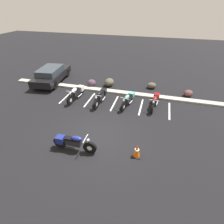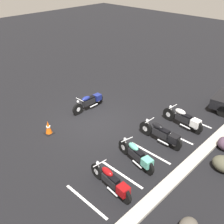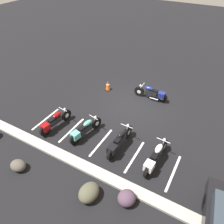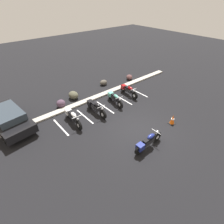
{
  "view_description": "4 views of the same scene",
  "coord_description": "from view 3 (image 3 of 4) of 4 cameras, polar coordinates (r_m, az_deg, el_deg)",
  "views": [
    {
      "loc": [
        2.63,
        -6.55,
        6.04
      ],
      "look_at": [
        0.46,
        1.37,
        0.73
      ],
      "focal_mm": 28.0,
      "sensor_mm": 36.0,
      "label": 1
    },
    {
      "loc": [
        7.57,
        8.6,
        7.27
      ],
      "look_at": [
        -0.57,
        0.72,
        0.63
      ],
      "focal_mm": 42.0,
      "sensor_mm": 36.0,
      "label": 2
    },
    {
      "loc": [
        -4.2,
        9.93,
        7.87
      ],
      "look_at": [
        0.25,
        2.1,
        0.82
      ],
      "focal_mm": 35.0,
      "sensor_mm": 36.0,
      "label": 3
    },
    {
      "loc": [
        -6.7,
        -5.24,
        7.32
      ],
      "look_at": [
        -0.87,
        1.72,
        0.97
      ],
      "focal_mm": 28.0,
      "sensor_mm": 36.0,
      "label": 4
    }
  ],
  "objects": [
    {
      "name": "ground",
      "position": [
        13.35,
        5.39,
        1.73
      ],
      "size": [
        60.0,
        60.0,
        0.0
      ],
      "primitive_type": "plane",
      "color": "black"
    },
    {
      "name": "motorcycle_navy_featured",
      "position": [
        13.81,
        10.49,
        4.85
      ],
      "size": [
        2.16,
        0.6,
        0.85
      ],
      "rotation": [
        0.0,
        0.0,
        0.02
      ],
      "color": "black",
      "rests_on": "ground"
    },
    {
      "name": "parked_bike_0",
      "position": [
        9.87,
        11.26,
        -11.46
      ],
      "size": [
        0.64,
        2.29,
        0.9
      ],
      "rotation": [
        0.0,
        0.0,
        -1.64
      ],
      "color": "black",
      "rests_on": "ground"
    },
    {
      "name": "parked_bike_1",
      "position": [
        10.33,
        1.84,
        -7.67
      ],
      "size": [
        0.64,
        2.29,
        0.9
      ],
      "rotation": [
        0.0,
        0.0,
        -1.59
      ],
      "color": "black",
      "rests_on": "ground"
    },
    {
      "name": "parked_bike_2",
      "position": [
        11.03,
        -7.24,
        -4.61
      ],
      "size": [
        0.75,
        2.13,
        0.84
      ],
      "rotation": [
        0.0,
        0.0,
        -1.76
      ],
      "color": "black",
      "rests_on": "ground"
    },
    {
      "name": "parked_bike_3",
      "position": [
        11.81,
        -14.86,
        -2.43
      ],
      "size": [
        0.62,
        2.15,
        0.85
      ],
      "rotation": [
        0.0,
        0.0,
        -1.67
      ],
      "color": "black",
      "rests_on": "ground"
    },
    {
      "name": "concrete_curb",
      "position": [
        10.04,
        -7.82,
        -13.54
      ],
      "size": [
        18.0,
        0.5,
        0.12
      ],
      "primitive_type": "cube",
      "color": "#A8A399",
      "rests_on": "ground"
    },
    {
      "name": "landscape_rock_0",
      "position": [
        8.81,
        3.86,
        -21.52
      ],
      "size": [
        0.93,
        0.94,
        0.58
      ],
      "primitive_type": "ellipsoid",
      "rotation": [
        0.0,
        0.0,
        2.63
      ],
      "color": "#4D384B",
      "rests_on": "ground"
    },
    {
      "name": "landscape_rock_1",
      "position": [
        10.53,
        -23.32,
        -12.72
      ],
      "size": [
        0.76,
        0.63,
        0.47
      ],
      "primitive_type": "ellipsoid",
      "rotation": [
        0.0,
        0.0,
        0.09
      ],
      "color": "#4F4A41",
      "rests_on": "ground"
    },
    {
      "name": "landscape_rock_3",
      "position": [
        8.94,
        -6.05,
        -20.18
      ],
      "size": [
        0.77,
        0.95,
        0.6
      ],
      "primitive_type": "ellipsoid",
      "rotation": [
        0.0,
        0.0,
        1.53
      ],
      "color": "#4D4C3B",
      "rests_on": "ground"
    },
    {
      "name": "traffic_cone",
      "position": [
        14.62,
        -1.09,
        6.95
      ],
      "size": [
        0.4,
        0.4,
        0.68
      ],
      "color": "black",
      "rests_on": "ground"
    },
    {
      "name": "stall_line_0",
      "position": [
        10.12,
        15.73,
        -15.05
      ],
      "size": [
        0.1,
        2.1,
        0.0
      ],
      "primitive_type": "cube",
      "color": "white",
      "rests_on": "ground"
    },
    {
      "name": "stall_line_1",
      "position": [
        10.39,
        5.94,
        -11.49
      ],
      "size": [
        0.1,
        2.1,
        0.0
      ],
      "primitive_type": "cube",
      "color": "white",
      "rests_on": "ground"
    },
    {
      "name": "stall_line_2",
      "position": [
        10.96,
        -2.87,
        -7.92
      ],
      "size": [
        0.1,
        2.1,
        0.0
      ],
      "primitive_type": "cube",
      "color": "white",
      "rests_on": "ground"
    },
    {
      "name": "stall_line_3",
      "position": [
        11.79,
        -10.49,
        -4.63
      ],
      "size": [
        0.1,
        2.1,
        0.0
      ],
      "primitive_type": "cube",
      "color": "white",
      "rests_on": "ground"
    },
    {
      "name": "stall_line_4",
      "position": [
        12.83,
        -16.94,
        -1.75
      ],
      "size": [
        0.1,
        2.1,
        0.0
      ],
      "primitive_type": "cube",
      "color": "white",
      "rests_on": "ground"
    }
  ]
}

